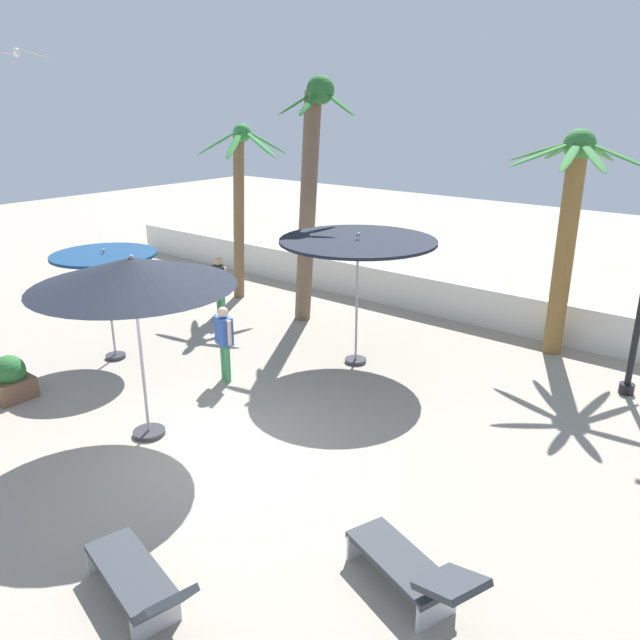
{
  "coord_description": "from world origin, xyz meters",
  "views": [
    {
      "loc": [
        6.98,
        -5.73,
        5.3
      ],
      "look_at": [
        0.0,
        2.88,
        1.4
      ],
      "focal_mm": 34.92,
      "sensor_mm": 36.0,
      "label": 1
    }
  ],
  "objects_px": {
    "palm_tree_2": "(570,217)",
    "seagull_2": "(16,53)",
    "guest_1": "(224,337)",
    "palm_tree_1": "(311,182)",
    "patio_umbrella_0": "(105,261)",
    "lounge_chair_1": "(139,581)",
    "guest_0": "(220,282)",
    "palm_tree_3": "(240,194)",
    "lounge_chair_0": "(412,568)",
    "patio_umbrella_3": "(133,273)",
    "planter": "(10,379)",
    "patio_umbrella_1": "(358,245)"
  },
  "relations": [
    {
      "from": "patio_umbrella_0",
      "to": "lounge_chair_0",
      "type": "relative_size",
      "value": 1.27
    },
    {
      "from": "patio_umbrella_0",
      "to": "patio_umbrella_3",
      "type": "relative_size",
      "value": 0.76
    },
    {
      "from": "palm_tree_1",
      "to": "guest_1",
      "type": "height_order",
      "value": "palm_tree_1"
    },
    {
      "from": "planter",
      "to": "seagull_2",
      "type": "bearing_deg",
      "value": 104.95
    },
    {
      "from": "patio_umbrella_0",
      "to": "palm_tree_1",
      "type": "bearing_deg",
      "value": 68.76
    },
    {
      "from": "patio_umbrella_0",
      "to": "palm_tree_3",
      "type": "bearing_deg",
      "value": 101.23
    },
    {
      "from": "lounge_chair_1",
      "to": "guest_1",
      "type": "xyz_separation_m",
      "value": [
        -3.71,
        4.71,
        0.55
      ]
    },
    {
      "from": "patio_umbrella_3",
      "to": "lounge_chair_0",
      "type": "height_order",
      "value": "patio_umbrella_3"
    },
    {
      "from": "palm_tree_1",
      "to": "lounge_chair_1",
      "type": "bearing_deg",
      "value": -61.33
    },
    {
      "from": "palm_tree_3",
      "to": "guest_1",
      "type": "height_order",
      "value": "palm_tree_3"
    },
    {
      "from": "palm_tree_2",
      "to": "lounge_chair_0",
      "type": "distance_m",
      "value": 8.82
    },
    {
      "from": "patio_umbrella_1",
      "to": "lounge_chair_0",
      "type": "relative_size",
      "value": 1.67
    },
    {
      "from": "patio_umbrella_3",
      "to": "palm_tree_3",
      "type": "height_order",
      "value": "palm_tree_3"
    },
    {
      "from": "guest_0",
      "to": "seagull_2",
      "type": "relative_size",
      "value": 1.55
    },
    {
      "from": "patio_umbrella_0",
      "to": "palm_tree_2",
      "type": "relative_size",
      "value": 0.51
    },
    {
      "from": "palm_tree_2",
      "to": "planter",
      "type": "distance_m",
      "value": 11.56
    },
    {
      "from": "lounge_chair_0",
      "to": "guest_1",
      "type": "relative_size",
      "value": 1.23
    },
    {
      "from": "palm_tree_3",
      "to": "guest_0",
      "type": "bearing_deg",
      "value": -63.92
    },
    {
      "from": "palm_tree_1",
      "to": "patio_umbrella_0",
      "type": "bearing_deg",
      "value": -111.24
    },
    {
      "from": "guest_0",
      "to": "patio_umbrella_3",
      "type": "bearing_deg",
      "value": -54.08
    },
    {
      "from": "palm_tree_1",
      "to": "guest_1",
      "type": "relative_size",
      "value": 3.78
    },
    {
      "from": "palm_tree_2",
      "to": "palm_tree_3",
      "type": "xyz_separation_m",
      "value": [
        -8.27,
        -1.49,
        -0.09
      ]
    },
    {
      "from": "patio_umbrella_0",
      "to": "palm_tree_3",
      "type": "xyz_separation_m",
      "value": [
        -0.97,
        4.87,
        0.78
      ]
    },
    {
      "from": "guest_0",
      "to": "seagull_2",
      "type": "bearing_deg",
      "value": -89.42
    },
    {
      "from": "palm_tree_2",
      "to": "planter",
      "type": "bearing_deg",
      "value": -129.32
    },
    {
      "from": "palm_tree_3",
      "to": "patio_umbrella_3",
      "type": "bearing_deg",
      "value": -56.29
    },
    {
      "from": "lounge_chair_0",
      "to": "patio_umbrella_3",
      "type": "bearing_deg",
      "value": 176.02
    },
    {
      "from": "guest_1",
      "to": "planter",
      "type": "xyz_separation_m",
      "value": [
        -2.57,
        -3.08,
        -0.55
      ]
    },
    {
      "from": "guest_1",
      "to": "guest_0",
      "type": "bearing_deg",
      "value": 138.9
    },
    {
      "from": "palm_tree_2",
      "to": "palm_tree_3",
      "type": "relative_size",
      "value": 1.01
    },
    {
      "from": "patio_umbrella_0",
      "to": "palm_tree_1",
      "type": "relative_size",
      "value": 0.42
    },
    {
      "from": "patio_umbrella_0",
      "to": "guest_0",
      "type": "distance_m",
      "value": 3.51
    },
    {
      "from": "guest_1",
      "to": "palm_tree_1",
      "type": "bearing_deg",
      "value": 104.11
    },
    {
      "from": "lounge_chair_1",
      "to": "guest_0",
      "type": "xyz_separation_m",
      "value": [
        -6.64,
        7.27,
        0.59
      ]
    },
    {
      "from": "palm_tree_1",
      "to": "guest_0",
      "type": "distance_m",
      "value": 3.45
    },
    {
      "from": "guest_0",
      "to": "palm_tree_1",
      "type": "bearing_deg",
      "value": 32.85
    },
    {
      "from": "patio_umbrella_3",
      "to": "guest_1",
      "type": "distance_m",
      "value": 3.04
    },
    {
      "from": "guest_0",
      "to": "guest_1",
      "type": "relative_size",
      "value": 1.04
    },
    {
      "from": "palm_tree_3",
      "to": "guest_0",
      "type": "relative_size",
      "value": 2.96
    },
    {
      "from": "palm_tree_2",
      "to": "seagull_2",
      "type": "distance_m",
      "value": 11.01
    },
    {
      "from": "patio_umbrella_0",
      "to": "patio_umbrella_3",
      "type": "bearing_deg",
      "value": -25.35
    },
    {
      "from": "patio_umbrella_0",
      "to": "patio_umbrella_3",
      "type": "xyz_separation_m",
      "value": [
        3.33,
        -1.58,
        0.64
      ]
    },
    {
      "from": "patio_umbrella_0",
      "to": "lounge_chair_1",
      "type": "relative_size",
      "value": 1.24
    },
    {
      "from": "palm_tree_2",
      "to": "planter",
      "type": "relative_size",
      "value": 5.65
    },
    {
      "from": "palm_tree_3",
      "to": "guest_1",
      "type": "relative_size",
      "value": 3.08
    },
    {
      "from": "palm_tree_1",
      "to": "guest_0",
      "type": "bearing_deg",
      "value": -147.15
    },
    {
      "from": "patio_umbrella_3",
      "to": "seagull_2",
      "type": "xyz_separation_m",
      "value": [
        -3.49,
        0.44,
        3.3
      ]
    },
    {
      "from": "patio_umbrella_0",
      "to": "planter",
      "type": "distance_m",
      "value": 2.96
    },
    {
      "from": "patio_umbrella_1",
      "to": "lounge_chair_1",
      "type": "xyz_separation_m",
      "value": [
        2.23,
        -7.09,
        -2.19
      ]
    },
    {
      "from": "lounge_chair_1",
      "to": "guest_1",
      "type": "bearing_deg",
      "value": 128.23
    }
  ]
}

